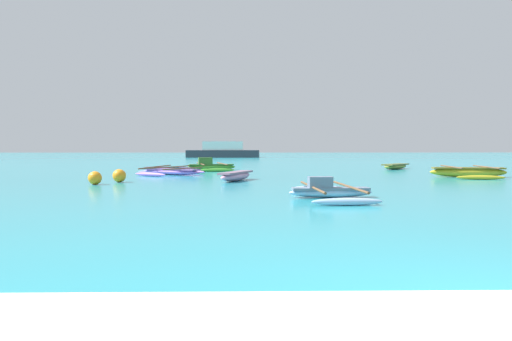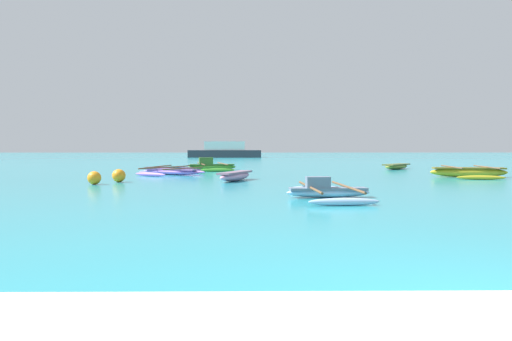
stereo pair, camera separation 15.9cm
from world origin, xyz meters
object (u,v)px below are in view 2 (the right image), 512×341
object	(u,v)px
moored_boat_3	(327,191)
moored_boat_5	(211,166)
moored_boat_1	(169,169)
moored_boat_6	(171,171)
mooring_buoy_1	(119,176)
moored_boat_0	(235,176)
mooring_buoy_0	(94,178)
moored_boat_4	(469,172)
distant_ferry	(225,151)
moored_boat_2	(396,166)

from	to	relation	value
moored_boat_3	moored_boat_5	xyz separation A→B (m)	(-4.77, 15.92, 0.06)
moored_boat_1	moored_boat_6	bearing A→B (deg)	-66.25
moored_boat_3	mooring_buoy_1	xyz separation A→B (m)	(-7.76, 5.89, 0.08)
moored_boat_3	moored_boat_0	bearing A→B (deg)	111.09
moored_boat_0	moored_boat_5	bearing A→B (deg)	33.78
moored_boat_0	mooring_buoy_0	world-z (taller)	mooring_buoy_0
mooring_buoy_0	moored_boat_6	bearing A→B (deg)	73.37
moored_boat_4	mooring_buoy_1	bearing A→B (deg)	-161.66
moored_boat_5	mooring_buoy_1	world-z (taller)	moored_boat_5
mooring_buoy_1	moored_boat_6	bearing A→B (deg)	75.99
mooring_buoy_1	mooring_buoy_0	bearing A→B (deg)	-117.08
mooring_buoy_0	moored_boat_0	bearing A→B (deg)	19.87
moored_boat_1	moored_boat_5	size ratio (longest dim) A/B	1.02
moored_boat_4	moored_boat_1	bearing A→B (deg)	169.61
moored_boat_5	distant_ferry	world-z (taller)	distant_ferry
moored_boat_5	moored_boat_6	distance (m)	5.13
distant_ferry	moored_boat_4	bearing A→B (deg)	-71.46
moored_boat_0	mooring_buoy_0	size ratio (longest dim) A/B	5.33
moored_boat_0	moored_boat_3	world-z (taller)	moored_boat_3
moored_boat_2	moored_boat_3	distance (m)	18.58
moored_boat_0	distant_ferry	bearing A→B (deg)	26.24
moored_boat_6	distant_ferry	world-z (taller)	distant_ferry
moored_boat_0	moored_boat_2	world-z (taller)	moored_boat_0
moored_boat_5	moored_boat_1	bearing A→B (deg)	-153.80
moored_boat_0	moored_boat_6	world-z (taller)	moored_boat_0
distant_ferry	mooring_buoy_1	bearing A→B (deg)	-92.25
moored_boat_6	moored_boat_5	bearing A→B (deg)	104.49
moored_boat_5	moored_boat_6	bearing A→B (deg)	-122.49
moored_boat_5	mooring_buoy_0	world-z (taller)	moored_boat_5
mooring_buoy_0	distant_ferry	xyz separation A→B (m)	(2.42, 47.06, 0.66)
moored_boat_3	moored_boat_4	bearing A→B (deg)	44.06
moored_boat_4	distant_ferry	xyz separation A→B (m)	(-14.38, 42.87, 0.67)
moored_boat_0	moored_boat_5	world-z (taller)	moored_boat_5
moored_boat_6	mooring_buoy_0	size ratio (longest dim) A/B	7.37
moored_boat_2	moored_boat_5	bearing A→B (deg)	137.74
moored_boat_6	distant_ferry	distance (m)	40.68
moored_boat_3	distant_ferry	size ratio (longest dim) A/B	0.39
moored_boat_4	mooring_buoy_0	size ratio (longest dim) A/B	7.33
moored_boat_0	moored_boat_4	world-z (taller)	moored_boat_4
moored_boat_4	mooring_buoy_1	world-z (taller)	mooring_buoy_1
moored_boat_5	mooring_buoy_0	xyz separation A→B (m)	(-3.60, -11.23, 0.00)
moored_boat_0	moored_boat_5	xyz separation A→B (m)	(-1.87, 9.25, 0.04)
moored_boat_2	distant_ferry	size ratio (longest dim) A/B	0.26
moored_boat_3	moored_boat_4	size ratio (longest dim) A/B	1.04
moored_boat_1	moored_boat_3	xyz separation A→B (m)	(7.10, -14.00, 0.04)
moored_boat_0	mooring_buoy_1	bearing A→B (deg)	121.44
moored_boat_5	distant_ferry	distance (m)	35.86
mooring_buoy_0	distant_ferry	size ratio (longest dim) A/B	0.05
moored_boat_1	moored_boat_5	world-z (taller)	moored_boat_5
moored_boat_1	moored_boat_0	bearing A→B (deg)	-48.76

